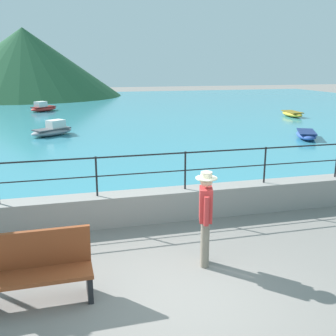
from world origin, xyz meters
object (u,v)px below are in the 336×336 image
at_px(boat_0, 292,114).
at_px(boat_3, 53,130).
at_px(boat_4, 43,108).
at_px(boat_2, 306,134).
at_px(bench_main, 35,268).
at_px(person_walking, 206,214).

height_order(boat_0, boat_3, boat_3).
relative_size(boat_3, boat_4, 1.04).
relative_size(boat_0, boat_2, 0.96).
relative_size(bench_main, person_walking, 0.98).
height_order(boat_0, boat_2, same).
relative_size(bench_main, boat_3, 0.71).
relative_size(person_walking, boat_4, 0.76).
distance_m(bench_main, boat_3, 15.01).
bearing_deg(bench_main, boat_0, 49.67).
bearing_deg(boat_4, boat_2, -50.12).
relative_size(person_walking, boat_2, 0.71).
height_order(bench_main, boat_3, bench_main).
height_order(bench_main, person_walking, person_walking).
height_order(boat_3, boat_4, same).
bearing_deg(boat_0, bench_main, -130.33).
xyz_separation_m(person_walking, boat_0, (12.91, 18.16, -0.72)).
height_order(person_walking, boat_4, person_walking).
distance_m(boat_2, boat_4, 20.01).
xyz_separation_m(person_walking, boat_4, (-3.83, 25.88, -0.65)).
bearing_deg(boat_0, boat_4, 155.24).
distance_m(bench_main, boat_0, 24.41).
height_order(boat_2, boat_4, boat_4).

